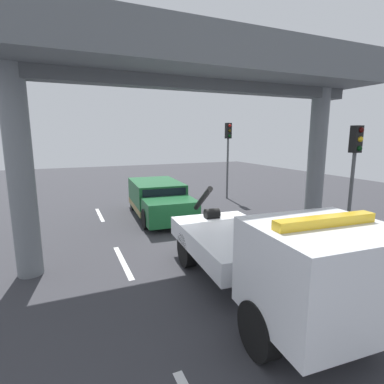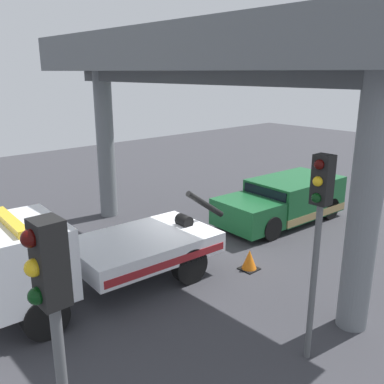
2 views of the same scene
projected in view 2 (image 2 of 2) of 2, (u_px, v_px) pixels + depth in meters
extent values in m
cube|color=#38383D|center=(192.00, 258.00, 12.88)|extent=(60.00, 40.00, 0.10)
cube|color=silver|center=(252.00, 199.00, 18.60)|extent=(2.60, 0.16, 0.01)
cube|color=silver|center=(142.00, 233.00, 14.70)|extent=(2.60, 0.16, 0.01)
cube|color=white|center=(144.00, 245.00, 11.35)|extent=(3.99, 2.65, 0.55)
cube|color=white|center=(15.00, 260.00, 9.20)|extent=(2.20, 2.44, 1.65)
cube|color=maroon|center=(170.00, 263.00, 10.47)|extent=(3.64, 0.27, 0.20)
cylinder|color=black|center=(205.00, 204.00, 12.46)|extent=(1.42, 0.27, 1.07)
cylinder|color=black|center=(184.00, 221.00, 12.07)|extent=(0.39, 0.47, 0.36)
cube|color=yellow|center=(10.00, 222.00, 8.95)|extent=(0.37, 1.93, 0.16)
cylinder|color=black|center=(45.00, 316.00, 8.81)|extent=(1.02, 0.39, 1.00)
cylinder|color=black|center=(15.00, 280.00, 10.37)|extent=(1.02, 0.39, 1.00)
cylinder|color=black|center=(190.00, 265.00, 11.15)|extent=(1.02, 0.39, 1.00)
cylinder|color=black|center=(147.00, 241.00, 12.71)|extent=(1.02, 0.39, 1.00)
cube|color=#195B2D|center=(295.00, 195.00, 16.04)|extent=(3.60, 2.43, 1.35)
cube|color=#195B2D|center=(247.00, 214.00, 14.54)|extent=(1.87, 2.22, 0.95)
cube|color=black|center=(264.00, 196.00, 14.91)|extent=(0.19, 1.94, 0.59)
cube|color=#9E8451|center=(294.00, 207.00, 16.18)|extent=(3.62, 2.45, 0.28)
cylinder|color=black|center=(271.00, 228.00, 13.99)|extent=(0.86, 0.34, 0.84)
cylinder|color=black|center=(231.00, 214.00, 15.43)|extent=(0.86, 0.34, 0.84)
cylinder|color=black|center=(330.00, 208.00, 16.03)|extent=(0.86, 0.34, 0.84)
cylinder|color=black|center=(290.00, 197.00, 17.47)|extent=(0.86, 0.34, 0.84)
cylinder|color=slate|center=(365.00, 209.00, 8.62)|extent=(0.66, 0.66, 5.51)
cylinder|color=slate|center=(106.00, 146.00, 15.82)|extent=(0.66, 0.66, 5.51)
cube|color=#5B5F63|center=(197.00, 50.00, 11.31)|extent=(3.60, 12.17, 1.09)
cube|color=#4A4E52|center=(197.00, 77.00, 11.51)|extent=(0.50, 11.77, 0.36)
cylinder|color=#515456|center=(313.00, 285.00, 7.88)|extent=(0.12, 0.12, 3.20)
cube|color=black|center=(323.00, 180.00, 7.31)|extent=(0.28, 0.32, 0.90)
sphere|color=#360605|center=(319.00, 164.00, 7.12)|extent=(0.18, 0.18, 0.18)
sphere|color=gold|center=(318.00, 181.00, 7.20)|extent=(0.18, 0.18, 0.18)
sphere|color=black|center=(316.00, 198.00, 7.29)|extent=(0.18, 0.18, 0.18)
cube|color=black|center=(50.00, 263.00, 4.05)|extent=(0.28, 0.32, 0.90)
sphere|color=#360605|center=(30.00, 238.00, 3.87)|extent=(0.18, 0.18, 0.18)
sphere|color=gold|center=(34.00, 268.00, 3.95)|extent=(0.18, 0.18, 0.18)
sphere|color=black|center=(37.00, 296.00, 4.03)|extent=(0.18, 0.18, 0.18)
cone|color=orange|center=(249.00, 260.00, 11.93)|extent=(0.45, 0.45, 0.59)
cube|color=black|center=(249.00, 269.00, 12.01)|extent=(0.50, 0.50, 0.03)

